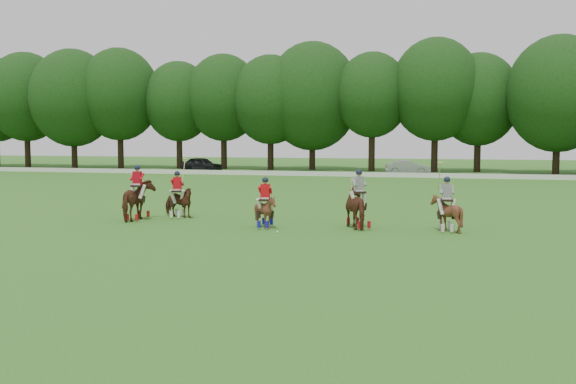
% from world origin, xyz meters
% --- Properties ---
extents(ground, '(180.00, 180.00, 0.00)m').
position_xyz_m(ground, '(0.00, 0.00, 0.00)').
color(ground, '#2A651D').
rests_on(ground, ground).
extents(tree_line, '(117.98, 14.32, 14.75)m').
position_xyz_m(tree_line, '(0.26, 48.05, 8.23)').
color(tree_line, black).
rests_on(tree_line, ground).
extents(boundary_rail, '(120.00, 0.10, 0.44)m').
position_xyz_m(boundary_rail, '(0.00, 38.00, 0.22)').
color(boundary_rail, white).
rests_on(boundary_rail, ground).
extents(car_left, '(4.93, 2.94, 1.57)m').
position_xyz_m(car_left, '(-17.62, 42.50, 0.79)').
color(car_left, black).
rests_on(car_left, ground).
extents(car_mid, '(4.55, 2.25, 1.43)m').
position_xyz_m(car_mid, '(4.23, 42.50, 0.72)').
color(car_mid, gray).
rests_on(car_mid, ground).
extents(polo_red_a, '(1.34, 2.19, 2.47)m').
position_xyz_m(polo_red_a, '(-4.96, 3.96, 0.91)').
color(polo_red_a, '#4E2415').
rests_on(polo_red_a, ground).
extents(polo_red_b, '(1.63, 1.47, 2.70)m').
position_xyz_m(polo_red_b, '(-3.62, 5.24, 0.75)').
color(polo_red_b, '#4E2415').
rests_on(polo_red_b, ground).
extents(polo_red_c, '(1.20, 1.32, 2.09)m').
position_xyz_m(polo_red_c, '(1.26, 3.03, 0.73)').
color(polo_red_c, '#4E2415').
rests_on(polo_red_c, ground).
extents(polo_stripe_a, '(1.80, 2.21, 2.40)m').
position_xyz_m(polo_stripe_a, '(4.95, 3.97, 0.88)').
color(polo_stripe_a, '#4E2415').
rests_on(polo_stripe_a, ground).
extents(polo_stripe_b, '(1.29, 1.42, 2.71)m').
position_xyz_m(polo_stripe_b, '(8.43, 3.89, 0.77)').
color(polo_stripe_b, '#4E2415').
rests_on(polo_stripe_b, ground).
extents(polo_ball, '(0.09, 0.09, 0.09)m').
position_xyz_m(polo_ball, '(2.10, 1.81, 0.04)').
color(polo_ball, white).
rests_on(polo_ball, ground).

